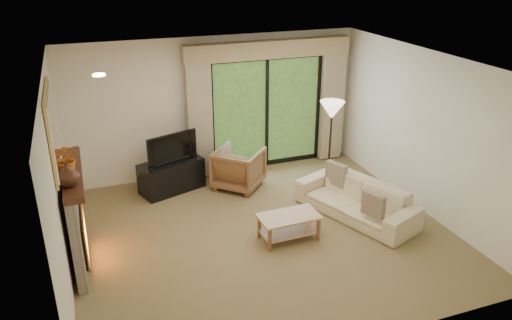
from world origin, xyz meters
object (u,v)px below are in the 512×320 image
object	(u,v)px
media_console	(172,176)
sofa	(356,200)
armchair	(239,168)
coffee_table	(289,227)

from	to	relation	value
media_console	sofa	size ratio (longest dim) A/B	0.55
armchair	coffee_table	bearing A→B (deg)	137.02
media_console	sofa	xyz separation A→B (m)	(2.61, -1.95, 0.01)
sofa	coffee_table	size ratio (longest dim) A/B	2.26
media_console	coffee_table	distance (m)	2.58
media_console	armchair	xyz separation A→B (m)	(1.17, -0.27, 0.09)
armchair	coffee_table	distance (m)	1.97
media_console	coffee_table	bearing A→B (deg)	-78.85
media_console	coffee_table	xyz separation A→B (m)	(1.30, -2.23, -0.08)
armchair	coffee_table	size ratio (longest dim) A/B	0.91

